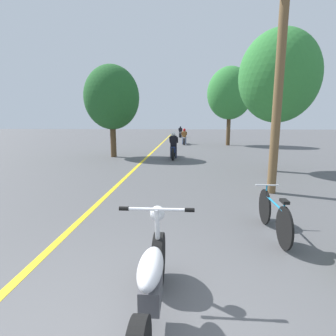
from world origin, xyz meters
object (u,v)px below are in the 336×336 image
at_px(motorcycle_rider_far, 180,133).
at_px(motorcycle_rider_lead, 174,148).
at_px(utility_pole, 279,81).
at_px(roadside_tree_right_near, 279,77).
at_px(roadside_tree_left, 112,98).
at_px(roadside_tree_right_far, 230,93).
at_px(bicycle_parked, 274,215).
at_px(motorcycle_rider_mid, 184,138).
at_px(motorcycle_foreground, 151,286).

bearing_deg(motorcycle_rider_far, motorcycle_rider_lead, -90.00).
relative_size(utility_pole, roadside_tree_right_near, 1.09).
bearing_deg(roadside_tree_left, motorcycle_rider_far, 79.13).
xyz_separation_m(roadside_tree_right_far, bicycle_parked, (-1.93, -17.58, -3.82)).
height_order(motorcycle_rider_mid, bicycle_parked, motorcycle_rider_mid).
relative_size(roadside_tree_right_near, roadside_tree_left, 1.09).
xyz_separation_m(roadside_tree_left, bicycle_parked, (5.67, -9.97, -2.89)).
height_order(motorcycle_foreground, motorcycle_rider_lead, motorcycle_rider_lead).
bearing_deg(utility_pole, roadside_tree_left, 132.60).
distance_m(motorcycle_foreground, motorcycle_rider_lead, 11.93).
height_order(roadside_tree_right_near, motorcycle_rider_lead, roadside_tree_right_near).
distance_m(motorcycle_rider_lead, bicycle_parked, 9.90).
xyz_separation_m(motorcycle_foreground, motorcycle_rider_far, (-0.33, 30.08, 0.07)).
height_order(roadside_tree_right_far, motorcycle_rider_far, roadside_tree_right_far).
height_order(roadside_tree_right_far, bicycle_parked, roadside_tree_right_far).
bearing_deg(motorcycle_rider_far, motorcycle_rider_mid, -86.85).
relative_size(motorcycle_rider_lead, motorcycle_rider_far, 1.07).
distance_m(motorcycle_rider_far, bicycle_parked, 27.89).
relative_size(utility_pole, bicycle_parked, 3.38).
bearing_deg(motorcycle_rider_mid, roadside_tree_right_near, -73.05).
relative_size(roadside_tree_right_near, motorcycle_rider_far, 2.68).
bearing_deg(roadside_tree_right_near, motorcycle_rider_far, 101.00).
bearing_deg(roadside_tree_right_near, roadside_tree_right_far, 90.13).
distance_m(utility_pole, roadside_tree_left, 9.66).
bearing_deg(motorcycle_rider_mid, roadside_tree_left, -115.52).
xyz_separation_m(roadside_tree_left, motorcycle_foreground, (3.75, -12.26, -2.82)).
xyz_separation_m(roadside_tree_right_near, motorcycle_rider_mid, (-3.67, 12.05, -3.16)).
xyz_separation_m(roadside_tree_right_far, motorcycle_rider_far, (-4.17, 10.21, -3.68)).
height_order(roadside_tree_right_far, motorcycle_foreground, roadside_tree_right_far).
distance_m(utility_pole, motorcycle_rider_far, 25.26).
xyz_separation_m(roadside_tree_right_far, motorcycle_foreground, (-3.85, -19.87, -3.75)).
relative_size(roadside_tree_left, motorcycle_rider_mid, 2.51).
bearing_deg(motorcycle_foreground, motorcycle_rider_mid, 89.45).
distance_m(roadside_tree_right_near, bicycle_parked, 7.29).
distance_m(motorcycle_foreground, bicycle_parked, 2.98).
bearing_deg(utility_pole, motorcycle_foreground, -118.38).
bearing_deg(bicycle_parked, motorcycle_rider_far, 94.61).
height_order(motorcycle_foreground, motorcycle_rider_far, motorcycle_rider_far).
xyz_separation_m(motorcycle_foreground, bicycle_parked, (1.91, 2.29, -0.07)).
height_order(roadside_tree_right_near, bicycle_parked, roadside_tree_right_near).
height_order(roadside_tree_right_far, roadside_tree_left, roadside_tree_right_far).
height_order(utility_pole, roadside_tree_right_far, roadside_tree_right_far).
distance_m(roadside_tree_right_far, motorcycle_rider_mid, 5.22).
distance_m(roadside_tree_left, motorcycle_rider_mid, 9.57).
height_order(motorcycle_rider_lead, motorcycle_rider_mid, motorcycle_rider_lead).
xyz_separation_m(utility_pole, motorcycle_rider_lead, (-3.11, 6.78, -2.53)).
xyz_separation_m(motorcycle_rider_lead, motorcycle_rider_mid, (0.53, 8.60, -0.02)).
relative_size(roadside_tree_left, motorcycle_rider_far, 2.47).
distance_m(roadside_tree_left, motorcycle_foreground, 13.13).
xyz_separation_m(roadside_tree_right_near, motorcycle_rider_lead, (-4.20, 3.45, -3.14)).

